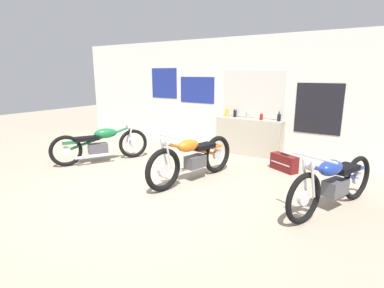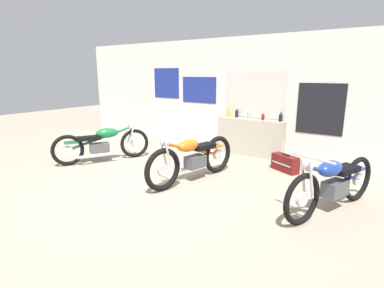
{
  "view_description": "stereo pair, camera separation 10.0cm",
  "coord_description": "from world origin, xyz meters",
  "px_view_note": "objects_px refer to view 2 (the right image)",
  "views": [
    {
      "loc": [
        3.35,
        -3.62,
        1.95
      ],
      "look_at": [
        0.48,
        0.8,
        0.7
      ],
      "focal_mm": 28.0,
      "sensor_mm": 36.0,
      "label": 1
    },
    {
      "loc": [
        3.44,
        -3.57,
        1.95
      ],
      "look_at": [
        0.48,
        0.8,
        0.7
      ],
      "focal_mm": 28.0,
      "sensor_mm": 36.0,
      "label": 2
    }
  ],
  "objects_px": {
    "bottle_right_center": "(263,117)",
    "motorcycle_blue": "(333,183)",
    "bottle_rightmost": "(281,117)",
    "bottle_left_center": "(237,113)",
    "bottle_leftmost": "(228,112)",
    "hard_case_darkred": "(285,163)",
    "motorcycle_orange": "(193,158)",
    "motorcycle_green": "(102,143)",
    "bottle_center": "(249,115)"
  },
  "relations": [
    {
      "from": "motorcycle_green",
      "to": "motorcycle_orange",
      "type": "bearing_deg",
      "value": 2.21
    },
    {
      "from": "bottle_left_center",
      "to": "bottle_rightmost",
      "type": "xyz_separation_m",
      "value": [
        1.1,
        -0.03,
        -0.01
      ]
    },
    {
      "from": "bottle_left_center",
      "to": "bottle_right_center",
      "type": "bearing_deg",
      "value": -5.87
    },
    {
      "from": "motorcycle_blue",
      "to": "hard_case_darkred",
      "type": "relative_size",
      "value": 3.14
    },
    {
      "from": "bottle_left_center",
      "to": "bottle_rightmost",
      "type": "bearing_deg",
      "value": -1.74
    },
    {
      "from": "bottle_rightmost",
      "to": "motorcycle_orange",
      "type": "distance_m",
      "value": 2.49
    },
    {
      "from": "bottle_leftmost",
      "to": "motorcycle_orange",
      "type": "bearing_deg",
      "value": -78.89
    },
    {
      "from": "bottle_leftmost",
      "to": "motorcycle_orange",
      "type": "height_order",
      "value": "bottle_leftmost"
    },
    {
      "from": "bottle_right_center",
      "to": "motorcycle_green",
      "type": "height_order",
      "value": "bottle_right_center"
    },
    {
      "from": "motorcycle_blue",
      "to": "motorcycle_green",
      "type": "bearing_deg",
      "value": -178.1
    },
    {
      "from": "bottle_leftmost",
      "to": "bottle_rightmost",
      "type": "distance_m",
      "value": 1.3
    },
    {
      "from": "bottle_leftmost",
      "to": "bottle_right_center",
      "type": "height_order",
      "value": "bottle_leftmost"
    },
    {
      "from": "bottle_leftmost",
      "to": "hard_case_darkred",
      "type": "bearing_deg",
      "value": -23.42
    },
    {
      "from": "bottle_right_center",
      "to": "motorcycle_blue",
      "type": "height_order",
      "value": "bottle_right_center"
    },
    {
      "from": "bottle_right_center",
      "to": "motorcycle_orange",
      "type": "relative_size",
      "value": 0.09
    },
    {
      "from": "bottle_left_center",
      "to": "bottle_center",
      "type": "bearing_deg",
      "value": -14.49
    },
    {
      "from": "motorcycle_blue",
      "to": "bottle_left_center",
      "type": "bearing_deg",
      "value": 139.27
    },
    {
      "from": "motorcycle_orange",
      "to": "motorcycle_green",
      "type": "bearing_deg",
      "value": -177.79
    },
    {
      "from": "motorcycle_green",
      "to": "hard_case_darkred",
      "type": "bearing_deg",
      "value": 23.81
    },
    {
      "from": "bottle_left_center",
      "to": "hard_case_darkred",
      "type": "distance_m",
      "value": 1.89
    },
    {
      "from": "bottle_leftmost",
      "to": "bottle_left_center",
      "type": "distance_m",
      "value": 0.21
    },
    {
      "from": "motorcycle_blue",
      "to": "hard_case_darkred",
      "type": "height_order",
      "value": "motorcycle_blue"
    },
    {
      "from": "bottle_center",
      "to": "bottle_rightmost",
      "type": "xyz_separation_m",
      "value": [
        0.73,
        0.06,
        -0.0
      ]
    },
    {
      "from": "motorcycle_blue",
      "to": "motorcycle_green",
      "type": "height_order",
      "value": "motorcycle_blue"
    },
    {
      "from": "bottle_right_center",
      "to": "motorcycle_blue",
      "type": "bearing_deg",
      "value": -48.78
    },
    {
      "from": "motorcycle_green",
      "to": "bottle_left_center",
      "type": "bearing_deg",
      "value": 48.38
    },
    {
      "from": "motorcycle_blue",
      "to": "hard_case_darkred",
      "type": "bearing_deg",
      "value": 127.4
    },
    {
      "from": "motorcycle_blue",
      "to": "motorcycle_orange",
      "type": "relative_size",
      "value": 0.92
    },
    {
      "from": "bottle_rightmost",
      "to": "bottle_left_center",
      "type": "bearing_deg",
      "value": 178.26
    },
    {
      "from": "motorcycle_blue",
      "to": "hard_case_darkred",
      "type": "xyz_separation_m",
      "value": [
        -1.11,
        1.45,
        -0.27
      ]
    },
    {
      "from": "bottle_leftmost",
      "to": "bottle_right_center",
      "type": "distance_m",
      "value": 0.9
    },
    {
      "from": "motorcycle_green",
      "to": "bottle_center",
      "type": "bearing_deg",
      "value": 42.64
    },
    {
      "from": "bottle_rightmost",
      "to": "motorcycle_orange",
      "type": "bearing_deg",
      "value": -110.68
    },
    {
      "from": "bottle_leftmost",
      "to": "bottle_center",
      "type": "distance_m",
      "value": 0.57
    },
    {
      "from": "bottle_rightmost",
      "to": "motorcycle_orange",
      "type": "xyz_separation_m",
      "value": [
        -0.86,
        -2.27,
        -0.54
      ]
    },
    {
      "from": "bottle_leftmost",
      "to": "bottle_right_center",
      "type": "relative_size",
      "value": 1.52
    },
    {
      "from": "bottle_center",
      "to": "motorcycle_blue",
      "type": "distance_m",
      "value": 3.15
    },
    {
      "from": "hard_case_darkred",
      "to": "bottle_rightmost",
      "type": "bearing_deg",
      "value": 117.35
    },
    {
      "from": "bottle_center",
      "to": "motorcycle_green",
      "type": "distance_m",
      "value": 3.45
    },
    {
      "from": "bottle_center",
      "to": "bottle_right_center",
      "type": "distance_m",
      "value": 0.33
    },
    {
      "from": "bottle_leftmost",
      "to": "motorcycle_blue",
      "type": "height_order",
      "value": "bottle_leftmost"
    },
    {
      "from": "bottle_left_center",
      "to": "motorcycle_orange",
      "type": "bearing_deg",
      "value": -83.92
    },
    {
      "from": "bottle_center",
      "to": "bottle_left_center",
      "type": "bearing_deg",
      "value": 165.51
    },
    {
      "from": "hard_case_darkred",
      "to": "bottle_left_center",
      "type": "bearing_deg",
      "value": 152.0
    },
    {
      "from": "bottle_left_center",
      "to": "motorcycle_blue",
      "type": "relative_size",
      "value": 0.12
    },
    {
      "from": "bottle_center",
      "to": "hard_case_darkred",
      "type": "xyz_separation_m",
      "value": [
        1.13,
        -0.7,
        -0.82
      ]
    },
    {
      "from": "bottle_rightmost",
      "to": "motorcycle_blue",
      "type": "bearing_deg",
      "value": -55.82
    },
    {
      "from": "bottle_leftmost",
      "to": "hard_case_darkred",
      "type": "xyz_separation_m",
      "value": [
        1.69,
        -0.73,
        -0.84
      ]
    },
    {
      "from": "motorcycle_green",
      "to": "hard_case_darkred",
      "type": "height_order",
      "value": "motorcycle_green"
    },
    {
      "from": "bottle_center",
      "to": "bottle_rightmost",
      "type": "distance_m",
      "value": 0.74
    }
  ]
}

